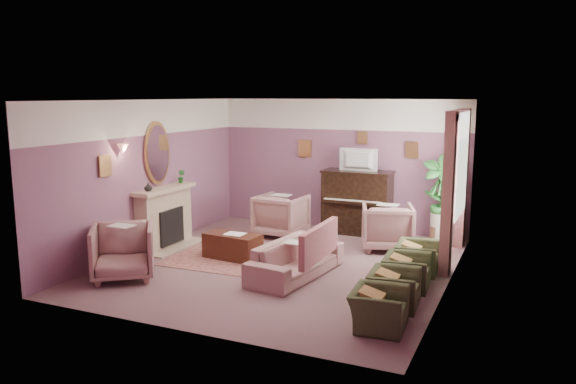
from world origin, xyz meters
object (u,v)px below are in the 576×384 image
at_px(sofa, 296,252).
at_px(olive_chair_c, 407,266).
at_px(floral_armchair_front, 123,249).
at_px(olive_chair_d, 417,252).
at_px(side_table, 444,225).
at_px(floral_armchair_left, 281,213).
at_px(piano, 357,203).
at_px(olive_chair_b, 394,283).
at_px(coffee_table, 233,246).
at_px(floral_armchair_right, 387,224).
at_px(television, 357,158).
at_px(olive_chair_a, 379,302).

distance_m(sofa, olive_chair_c, 1.76).
distance_m(floral_armchair_front, olive_chair_d, 4.76).
xyz_separation_m(floral_armchair_front, side_table, (4.32, 4.28, -0.13)).
bearing_deg(floral_armchair_left, piano, 31.90).
bearing_deg(piano, olive_chair_b, -65.96).
bearing_deg(floral_armchair_left, coffee_table, -93.49).
xyz_separation_m(coffee_table, olive_chair_d, (3.16, 0.55, 0.11)).
bearing_deg(sofa, piano, 88.90).
distance_m(piano, coffee_table, 3.10).
relative_size(sofa, floral_armchair_right, 2.02).
height_order(floral_armchair_right, side_table, floral_armchair_right).
relative_size(coffee_table, floral_armchair_left, 1.04).
xyz_separation_m(sofa, olive_chair_c, (1.75, 0.18, -0.06)).
bearing_deg(piano, floral_armchair_front, -120.13).
bearing_deg(television, floral_armchair_front, -120.42).
xyz_separation_m(floral_armchair_right, side_table, (0.91, 0.90, -0.13)).
bearing_deg(floral_armchair_front, floral_armchair_right, 44.67).
bearing_deg(piano, coffee_table, -118.80).
xyz_separation_m(television, olive_chair_a, (1.69, -4.55, -1.27)).
bearing_deg(piano, olive_chair_d, -51.75).
bearing_deg(floral_armchair_left, floral_armchair_right, -3.15).
height_order(floral_armchair_left, side_table, floral_armchair_left).
relative_size(sofa, floral_armchair_left, 2.02).
relative_size(floral_armchair_front, olive_chair_c, 1.26).
bearing_deg(olive_chair_d, olive_chair_b, -90.00).
relative_size(floral_armchair_left, side_table, 1.38).
bearing_deg(sofa, coffee_table, 162.23).
relative_size(television, floral_armchair_right, 0.83).
height_order(floral_armchair_right, olive_chair_a, floral_armchair_right).
xyz_separation_m(coffee_table, floral_armchair_front, (-1.05, -1.67, 0.26)).
height_order(floral_armchair_front, olive_chair_c, floral_armchair_front).
height_order(olive_chair_b, side_table, side_table).
distance_m(television, sofa, 3.32).
bearing_deg(side_table, sofa, -121.18).
bearing_deg(olive_chair_a, coffee_table, 148.87).
bearing_deg(floral_armchair_left, olive_chair_b, -43.82).
height_order(floral_armchair_left, floral_armchair_right, same).
xyz_separation_m(floral_armchair_front, olive_chair_d, (4.21, 2.22, -0.15)).
height_order(olive_chair_a, olive_chair_d, same).
bearing_deg(coffee_table, piano, 61.20).
bearing_deg(olive_chair_a, floral_armchair_left, 129.14).
bearing_deg(olive_chair_a, olive_chair_c, 90.00).
relative_size(television, floral_armchair_left, 0.83).
bearing_deg(floral_armchair_front, television, 59.58).
bearing_deg(coffee_table, side_table, 38.62).
xyz_separation_m(television, floral_armchair_front, (-2.53, -4.30, -1.12)).
bearing_deg(television, olive_chair_d, -51.09).
distance_m(olive_chair_d, side_table, 2.07).
xyz_separation_m(coffee_table, side_table, (3.28, 2.62, 0.12)).
bearing_deg(television, olive_chair_a, -69.67).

